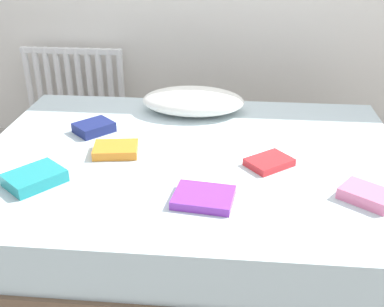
{
  "coord_description": "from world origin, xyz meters",
  "views": [
    {
      "loc": [
        0.18,
        -1.93,
        1.48
      ],
      "look_at": [
        0.0,
        0.05,
        0.48
      ],
      "focal_mm": 44.21,
      "sensor_mm": 36.0,
      "label": 1
    }
  ],
  "objects_px": {
    "textbook_purple": "(204,197)",
    "textbook_orange": "(116,150)",
    "pillow": "(193,101)",
    "textbook_red": "(269,162)",
    "bed": "(191,201)",
    "textbook_pink": "(367,195)",
    "textbook_navy": "(94,127)",
    "radiator": "(75,88)",
    "textbook_teal": "(35,178)"
  },
  "relations": [
    {
      "from": "radiator",
      "to": "textbook_pink",
      "type": "relative_size",
      "value": 3.76
    },
    {
      "from": "textbook_navy",
      "to": "bed",
      "type": "bearing_deg",
      "value": -68.44
    },
    {
      "from": "pillow",
      "to": "textbook_pink",
      "type": "bearing_deg",
      "value": -48.75
    },
    {
      "from": "textbook_teal",
      "to": "textbook_pink",
      "type": "xyz_separation_m",
      "value": [
        1.32,
        -0.01,
        -0.0
      ]
    },
    {
      "from": "textbook_purple",
      "to": "textbook_orange",
      "type": "xyz_separation_m",
      "value": [
        -0.43,
        0.37,
        0.0
      ]
    },
    {
      "from": "radiator",
      "to": "textbook_red",
      "type": "height_order",
      "value": "radiator"
    },
    {
      "from": "textbook_pink",
      "to": "bed",
      "type": "bearing_deg",
      "value": -168.25
    },
    {
      "from": "pillow",
      "to": "textbook_orange",
      "type": "bearing_deg",
      "value": -119.39
    },
    {
      "from": "radiator",
      "to": "textbook_teal",
      "type": "height_order",
      "value": "radiator"
    },
    {
      "from": "textbook_orange",
      "to": "textbook_purple",
      "type": "bearing_deg",
      "value": -48.66
    },
    {
      "from": "radiator",
      "to": "textbook_orange",
      "type": "bearing_deg",
      "value": -63.86
    },
    {
      "from": "pillow",
      "to": "textbook_red",
      "type": "relative_size",
      "value": 2.99
    },
    {
      "from": "textbook_teal",
      "to": "textbook_purple",
      "type": "xyz_separation_m",
      "value": [
        0.7,
        -0.07,
        -0.01
      ]
    },
    {
      "from": "bed",
      "to": "textbook_teal",
      "type": "xyz_separation_m",
      "value": [
        -0.61,
        -0.32,
        0.28
      ]
    },
    {
      "from": "pillow",
      "to": "textbook_navy",
      "type": "relative_size",
      "value": 3.17
    },
    {
      "from": "pillow",
      "to": "textbook_orange",
      "type": "xyz_separation_m",
      "value": [
        -0.31,
        -0.55,
        -0.05
      ]
    },
    {
      "from": "pillow",
      "to": "textbook_navy",
      "type": "bearing_deg",
      "value": -146.31
    },
    {
      "from": "textbook_red",
      "to": "textbook_navy",
      "type": "bearing_deg",
      "value": 122.89
    },
    {
      "from": "bed",
      "to": "radiator",
      "type": "relative_size",
      "value": 2.79
    },
    {
      "from": "textbook_pink",
      "to": "textbook_navy",
      "type": "height_order",
      "value": "textbook_navy"
    },
    {
      "from": "textbook_orange",
      "to": "textbook_pink",
      "type": "height_order",
      "value": "textbook_pink"
    },
    {
      "from": "textbook_teal",
      "to": "textbook_red",
      "type": "xyz_separation_m",
      "value": [
        0.96,
        0.25,
        -0.01
      ]
    },
    {
      "from": "textbook_purple",
      "to": "textbook_navy",
      "type": "height_order",
      "value": "textbook_navy"
    },
    {
      "from": "textbook_navy",
      "to": "textbook_red",
      "type": "bearing_deg",
      "value": -64.52
    },
    {
      "from": "bed",
      "to": "radiator",
      "type": "bearing_deg",
      "value": 128.26
    },
    {
      "from": "radiator",
      "to": "textbook_navy",
      "type": "bearing_deg",
      "value": -66.47
    },
    {
      "from": "textbook_teal",
      "to": "textbook_pink",
      "type": "distance_m",
      "value": 1.32
    },
    {
      "from": "textbook_red",
      "to": "textbook_purple",
      "type": "bearing_deg",
      "value": -169.08
    },
    {
      "from": "textbook_orange",
      "to": "textbook_navy",
      "type": "relative_size",
      "value": 1.12
    },
    {
      "from": "textbook_purple",
      "to": "textbook_pink",
      "type": "xyz_separation_m",
      "value": [
        0.63,
        0.06,
        0.01
      ]
    },
    {
      "from": "radiator",
      "to": "textbook_pink",
      "type": "xyz_separation_m",
      "value": [
        1.66,
        -1.53,
        0.14
      ]
    },
    {
      "from": "radiator",
      "to": "textbook_purple",
      "type": "bearing_deg",
      "value": -57.04
    },
    {
      "from": "textbook_pink",
      "to": "textbook_orange",
      "type": "bearing_deg",
      "value": -159.6
    },
    {
      "from": "textbook_red",
      "to": "textbook_pink",
      "type": "xyz_separation_m",
      "value": [
        0.36,
        -0.25,
        0.01
      ]
    },
    {
      "from": "textbook_navy",
      "to": "textbook_purple",
      "type": "bearing_deg",
      "value": -91.42
    },
    {
      "from": "textbook_red",
      "to": "textbook_navy",
      "type": "height_order",
      "value": "textbook_navy"
    },
    {
      "from": "pillow",
      "to": "radiator",
      "type": "bearing_deg",
      "value": 143.42
    },
    {
      "from": "textbook_orange",
      "to": "radiator",
      "type": "bearing_deg",
      "value": 108.0
    },
    {
      "from": "bed",
      "to": "textbook_purple",
      "type": "height_order",
      "value": "textbook_purple"
    },
    {
      "from": "bed",
      "to": "textbook_purple",
      "type": "relative_size",
      "value": 8.82
    },
    {
      "from": "pillow",
      "to": "bed",
      "type": "bearing_deg",
      "value": -85.92
    },
    {
      "from": "textbook_red",
      "to": "textbook_pink",
      "type": "distance_m",
      "value": 0.44
    },
    {
      "from": "textbook_orange",
      "to": "textbook_pink",
      "type": "xyz_separation_m",
      "value": [
        1.06,
        -0.31,
        0.0
      ]
    },
    {
      "from": "pillow",
      "to": "textbook_purple",
      "type": "xyz_separation_m",
      "value": [
        0.12,
        -0.92,
        -0.05
      ]
    },
    {
      "from": "textbook_purple",
      "to": "textbook_orange",
      "type": "distance_m",
      "value": 0.57
    },
    {
      "from": "textbook_navy",
      "to": "textbook_teal",
      "type": "bearing_deg",
      "value": -146.99
    },
    {
      "from": "radiator",
      "to": "textbook_navy",
      "type": "distance_m",
      "value": 1.09
    },
    {
      "from": "textbook_purple",
      "to": "textbook_pink",
      "type": "height_order",
      "value": "textbook_pink"
    },
    {
      "from": "textbook_navy",
      "to": "textbook_orange",
      "type": "bearing_deg",
      "value": -100.34
    },
    {
      "from": "textbook_pink",
      "to": "radiator",
      "type": "bearing_deg",
      "value": 173.84
    }
  ]
}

